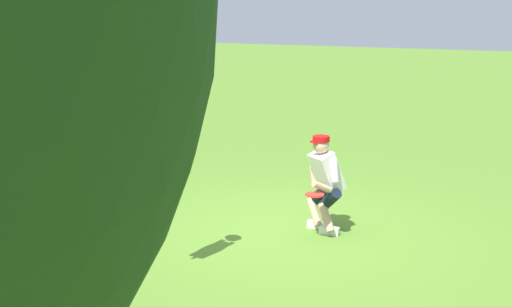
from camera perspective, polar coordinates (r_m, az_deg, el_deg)
ground_plane at (r=9.32m, az=2.29°, el=-6.50°), size 60.00×60.00×0.00m
person at (r=9.25m, az=5.51°, el=-2.17°), size 0.59×0.71×1.29m
dog at (r=7.78m, az=-7.10°, el=0.82°), size 0.39×0.97×0.46m
frisbee_flying at (r=7.92m, az=-6.03°, el=3.35°), size 0.28×0.27×0.09m
frisbee_held at (r=8.92m, az=4.76°, el=-3.31°), size 0.28×0.28×0.04m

